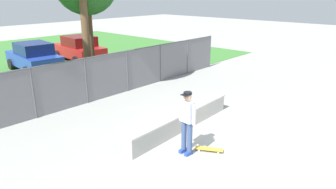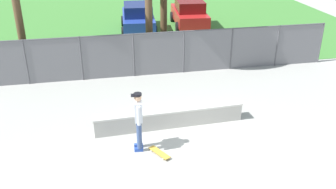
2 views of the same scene
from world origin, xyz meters
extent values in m
plane|color=#9E9E99|center=(0.00, 0.00, 0.00)|extent=(80.00, 80.00, 0.00)
cube|color=#3D7A33|center=(0.00, 16.29, 0.01)|extent=(27.30, 20.00, 0.02)
cube|color=#A8A59E|center=(-0.45, 1.49, 0.28)|extent=(4.93, 0.66, 0.56)
cube|color=beige|center=(-0.45, 1.49, 0.59)|extent=(4.97, 0.70, 0.06)
cube|color=#2647A5|center=(-1.63, 0.21, 0.05)|extent=(0.27, 0.13, 0.10)
cube|color=#2647A5|center=(-1.61, 0.43, 0.05)|extent=(0.27, 0.13, 0.10)
cylinder|color=#384C7A|center=(-1.60, 0.21, 0.54)|extent=(0.15, 0.15, 0.88)
cylinder|color=#384C7A|center=(-1.58, 0.43, 0.54)|extent=(0.15, 0.15, 0.88)
cube|color=silver|center=(-1.59, 0.32, 1.28)|extent=(0.25, 0.40, 0.60)
cylinder|color=silver|center=(-1.61, 0.07, 1.26)|extent=(0.10, 0.10, 0.58)
cylinder|color=silver|center=(-1.57, 0.57, 1.26)|extent=(0.10, 0.10, 0.58)
sphere|color=tan|center=(-1.59, 0.32, 1.71)|extent=(0.22, 0.22, 0.22)
cylinder|color=black|center=(-1.59, 0.32, 1.81)|extent=(0.23, 0.23, 0.06)
cube|color=black|center=(-1.72, 0.33, 1.78)|extent=(0.14, 0.21, 0.02)
cube|color=gold|center=(-1.07, -0.09, 0.08)|extent=(0.56, 0.80, 0.02)
cube|color=#B2B2B7|center=(-1.20, 0.15, 0.06)|extent=(0.15, 0.12, 0.02)
cube|color=#B2B2B7|center=(-0.94, -0.33, 0.06)|extent=(0.15, 0.12, 0.02)
cylinder|color=silver|center=(-1.13, 0.19, 0.03)|extent=(0.05, 0.06, 0.05)
cylinder|color=silver|center=(-1.27, 0.10, 0.03)|extent=(0.05, 0.06, 0.05)
cylinder|color=silver|center=(-0.86, -0.29, 0.03)|extent=(0.05, 0.06, 0.05)
cylinder|color=silver|center=(-1.01, -0.37, 0.03)|extent=(0.05, 0.06, 0.05)
cylinder|color=#4C4C51|center=(-3.28, 5.99, 0.95)|extent=(0.07, 0.07, 1.90)
cylinder|color=#4C4C51|center=(-1.09, 5.99, 0.95)|extent=(0.07, 0.07, 1.90)
cylinder|color=#4C4C51|center=(1.09, 5.99, 0.95)|extent=(0.07, 0.07, 1.90)
cylinder|color=#4C4C51|center=(3.28, 5.99, 0.95)|extent=(0.07, 0.07, 1.90)
cylinder|color=#4C4C51|center=(5.46, 5.99, 0.95)|extent=(0.07, 0.07, 1.90)
cylinder|color=#4C4C51|center=(7.65, 5.99, 0.95)|extent=(0.07, 0.07, 1.90)
cylinder|color=#4C4C51|center=(0.00, 5.99, 1.87)|extent=(15.30, 0.05, 0.05)
cube|color=slate|center=(0.00, 5.99, 0.95)|extent=(15.30, 0.01, 1.90)
cylinder|color=brown|center=(-0.25, 7.04, 2.47)|extent=(0.32, 0.32, 4.93)
cylinder|color=#513823|center=(0.59, 8.01, 1.85)|extent=(0.32, 0.32, 3.71)
cube|color=#233D9E|center=(-0.06, 12.91, 0.67)|extent=(2.12, 4.33, 0.70)
cube|color=navy|center=(-0.07, 12.76, 1.34)|extent=(1.76, 2.22, 0.64)
cylinder|color=black|center=(-0.85, 14.28, 0.32)|extent=(0.27, 0.66, 0.64)
cylinder|color=black|center=(0.94, 14.14, 0.32)|extent=(0.27, 0.66, 0.64)
cylinder|color=black|center=(-1.06, 11.68, 0.32)|extent=(0.27, 0.66, 0.64)
cylinder|color=black|center=(0.74, 11.54, 0.32)|extent=(0.27, 0.66, 0.64)
cube|color=#B21E1E|center=(3.20, 13.39, 0.67)|extent=(2.12, 4.33, 0.70)
cube|color=#621010|center=(3.19, 13.24, 1.34)|extent=(1.76, 2.22, 0.64)
cylinder|color=black|center=(2.41, 14.75, 0.32)|extent=(0.27, 0.66, 0.64)
cylinder|color=black|center=(4.20, 14.61, 0.32)|extent=(0.27, 0.66, 0.64)
cylinder|color=black|center=(2.20, 12.16, 0.32)|extent=(0.27, 0.66, 0.64)
cylinder|color=black|center=(4.00, 12.02, 0.32)|extent=(0.27, 0.66, 0.64)
camera|label=1|loc=(-7.67, -4.50, 4.37)|focal=32.64mm
camera|label=2|loc=(-2.59, -9.11, 6.32)|focal=40.17mm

